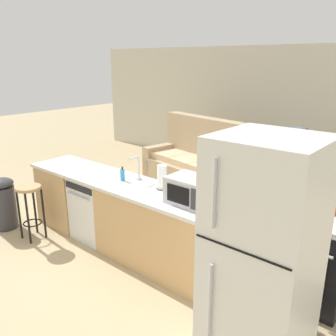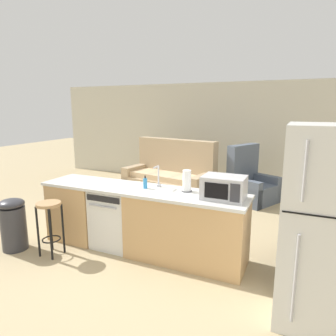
% 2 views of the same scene
% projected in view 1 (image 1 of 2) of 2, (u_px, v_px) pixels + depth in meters
% --- Properties ---
extents(ground_plane, '(24.00, 24.00, 0.00)m').
position_uv_depth(ground_plane, '(112.00, 241.00, 4.73)').
color(ground_plane, tan).
extents(wall_back, '(10.00, 0.06, 2.60)m').
position_uv_depth(wall_back, '(277.00, 112.00, 7.22)').
color(wall_back, beige).
rests_on(wall_back, ground_plane).
extents(kitchen_counter, '(2.94, 0.66, 0.90)m').
position_uv_depth(kitchen_counter, '(124.00, 218.00, 4.46)').
color(kitchen_counter, tan).
rests_on(kitchen_counter, ground_plane).
extents(dishwasher, '(0.58, 0.61, 0.84)m').
position_uv_depth(dishwasher, '(99.00, 207.00, 4.76)').
color(dishwasher, white).
rests_on(dishwasher, ground_plane).
extents(stove_range, '(0.76, 0.68, 0.90)m').
position_uv_depth(stove_range, '(309.00, 255.00, 3.54)').
color(stove_range, black).
rests_on(stove_range, ground_plane).
extents(refrigerator, '(0.72, 0.73, 1.84)m').
position_uv_depth(refrigerator, '(262.00, 259.00, 2.60)').
color(refrigerator, silver).
rests_on(refrigerator, ground_plane).
extents(microwave, '(0.50, 0.37, 0.28)m').
position_uv_depth(microwave, '(193.00, 191.00, 3.61)').
color(microwave, '#B7B7BC').
rests_on(microwave, kitchen_counter).
extents(sink_faucet, '(0.07, 0.18, 0.30)m').
position_uv_depth(sink_faucet, '(138.00, 170.00, 4.34)').
color(sink_faucet, silver).
rests_on(sink_faucet, kitchen_counter).
extents(paper_towel_roll, '(0.14, 0.14, 0.28)m').
position_uv_depth(paper_towel_roll, '(162.00, 177.00, 4.03)').
color(paper_towel_roll, '#4C4C51').
rests_on(paper_towel_roll, kitchen_counter).
extents(soap_bottle, '(0.06, 0.06, 0.18)m').
position_uv_depth(soap_bottle, '(122.00, 175.00, 4.33)').
color(soap_bottle, '#338CCC').
rests_on(soap_bottle, kitchen_counter).
extents(bar_stool, '(0.32, 0.32, 0.74)m').
position_uv_depth(bar_stool, '(30.00, 201.00, 4.67)').
color(bar_stool, tan).
rests_on(bar_stool, ground_plane).
extents(trash_bin, '(0.35, 0.35, 0.74)m').
position_uv_depth(trash_bin, '(3.00, 203.00, 5.02)').
color(trash_bin, '#333338').
rests_on(trash_bin, ground_plane).
extents(couch, '(2.13, 1.26, 1.27)m').
position_uv_depth(couch, '(196.00, 164.00, 6.86)').
color(couch, tan).
rests_on(couch, ground_plane).
extents(armchair, '(1.09, 1.12, 1.20)m').
position_uv_depth(armchair, '(288.00, 180.00, 6.05)').
color(armchair, '#515B6B').
rests_on(armchair, ground_plane).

